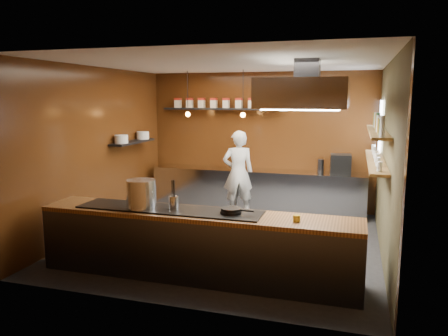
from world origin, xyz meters
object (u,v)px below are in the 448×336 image
at_px(chef, 238,173).
at_px(extractor_hood, 307,94).
at_px(stockpot_large, 141,194).
at_px(espresso_machine, 341,164).
at_px(stockpot_small, 144,196).

bearing_deg(chef, extractor_hood, 103.82).
relative_size(stockpot_large, espresso_machine, 0.99).
relative_size(extractor_hood, chef, 1.13).
bearing_deg(chef, espresso_machine, 168.00).
height_order(extractor_hood, stockpot_large, extractor_hood).
distance_m(extractor_hood, chef, 3.14).
relative_size(stockpot_small, espresso_machine, 0.84).
relative_size(stockpot_large, chef, 0.23).
bearing_deg(stockpot_large, espresso_machine, 56.53).
height_order(stockpot_small, chef, chef).
relative_size(extractor_hood, espresso_machine, 4.93).
relative_size(extractor_hood, stockpot_small, 5.88).
distance_m(stockpot_small, espresso_machine, 4.54).
bearing_deg(stockpot_large, chef, 82.22).
distance_m(espresso_machine, chef, 2.11).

